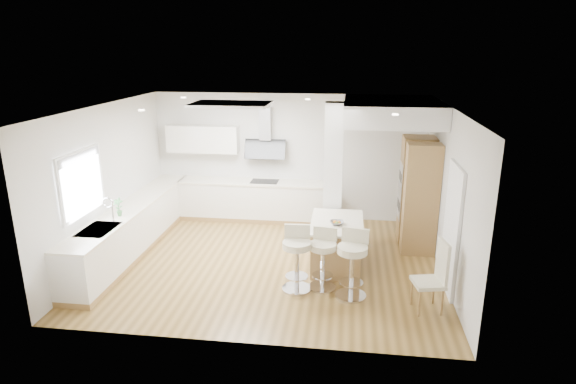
# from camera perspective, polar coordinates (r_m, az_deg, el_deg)

# --- Properties ---
(ground) EXTENTS (6.00, 6.00, 0.00)m
(ground) POSITION_cam_1_polar(r_m,az_deg,el_deg) (8.85, -2.00, -8.33)
(ground) COLOR olive
(ground) RESTS_ON ground
(ceiling) EXTENTS (6.00, 5.00, 0.02)m
(ceiling) POSITION_cam_1_polar(r_m,az_deg,el_deg) (8.85, -2.00, -8.33)
(ceiling) COLOR white
(ceiling) RESTS_ON ground
(wall_back) EXTENTS (6.00, 0.04, 2.80)m
(wall_back) POSITION_cam_1_polar(r_m,az_deg,el_deg) (10.74, 0.08, 4.15)
(wall_back) COLOR beige
(wall_back) RESTS_ON ground
(wall_left) EXTENTS (0.04, 5.00, 2.80)m
(wall_left) POSITION_cam_1_polar(r_m,az_deg,el_deg) (9.31, -20.63, 1.04)
(wall_left) COLOR beige
(wall_left) RESTS_ON ground
(wall_right) EXTENTS (0.04, 5.00, 2.80)m
(wall_right) POSITION_cam_1_polar(r_m,az_deg,el_deg) (8.41, 18.51, -0.37)
(wall_right) COLOR beige
(wall_right) RESTS_ON ground
(skylight) EXTENTS (4.10, 2.10, 0.06)m
(skylight) POSITION_cam_1_polar(r_m,az_deg,el_deg) (8.81, -6.71, 10.27)
(skylight) COLOR white
(skylight) RESTS_ON ground
(window_left) EXTENTS (0.06, 1.28, 1.07)m
(window_left) POSITION_cam_1_polar(r_m,az_deg,el_deg) (8.46, -23.34, 1.29)
(window_left) COLOR white
(window_left) RESTS_ON ground
(doorway_right) EXTENTS (0.05, 1.00, 2.10)m
(doorway_right) POSITION_cam_1_polar(r_m,az_deg,el_deg) (7.97, 18.83, -4.38)
(doorway_right) COLOR #463E37
(doorway_right) RESTS_ON ground
(counter_left) EXTENTS (0.63, 4.50, 1.35)m
(counter_left) POSITION_cam_1_polar(r_m,az_deg,el_deg) (9.66, -17.86, -4.01)
(counter_left) COLOR #9D7743
(counter_left) RESTS_ON ground
(counter_back) EXTENTS (3.62, 0.63, 2.50)m
(counter_back) POSITION_cam_1_polar(r_m,az_deg,el_deg) (10.81, -4.92, 0.31)
(counter_back) COLOR #9D7743
(counter_back) RESTS_ON ground
(pillar) EXTENTS (0.35, 0.35, 2.80)m
(pillar) POSITION_cam_1_polar(r_m,az_deg,el_deg) (9.16, 5.37, 1.83)
(pillar) COLOR white
(pillar) RESTS_ON ground
(soffit) EXTENTS (1.78, 2.20, 0.40)m
(soffit) POSITION_cam_1_polar(r_m,az_deg,el_deg) (9.40, 12.18, 9.37)
(soffit) COLOR white
(soffit) RESTS_ON ground
(oven_column) EXTENTS (0.63, 1.21, 2.10)m
(oven_column) POSITION_cam_1_polar(r_m,az_deg,el_deg) (9.61, 15.11, -0.14)
(oven_column) COLOR #9D7743
(oven_column) RESTS_ON ground
(peninsula) EXTENTS (0.92, 1.37, 0.90)m
(peninsula) POSITION_cam_1_polar(r_m,az_deg,el_deg) (8.61, 5.76, -6.08)
(peninsula) COLOR #9D7743
(peninsula) RESTS_ON ground
(bar_stool_a) EXTENTS (0.51, 0.51, 1.06)m
(bar_stool_a) POSITION_cam_1_polar(r_m,az_deg,el_deg) (7.69, 1.06, -7.49)
(bar_stool_a) COLOR silver
(bar_stool_a) RESTS_ON ground
(bar_stool_b) EXTENTS (0.51, 0.51, 1.00)m
(bar_stool_b) POSITION_cam_1_polar(r_m,az_deg,el_deg) (7.77, 4.18, -7.53)
(bar_stool_b) COLOR silver
(bar_stool_b) RESTS_ON ground
(bar_stool_c) EXTENTS (0.58, 0.58, 1.09)m
(bar_stool_c) POSITION_cam_1_polar(r_m,az_deg,el_deg) (7.54, 7.63, -8.03)
(bar_stool_c) COLOR silver
(bar_stool_c) RESTS_ON ground
(dining_chair) EXTENTS (0.50, 0.50, 1.10)m
(dining_chair) POSITION_cam_1_polar(r_m,az_deg,el_deg) (7.44, 17.06, -9.25)
(dining_chair) COLOR beige
(dining_chair) RESTS_ON ground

